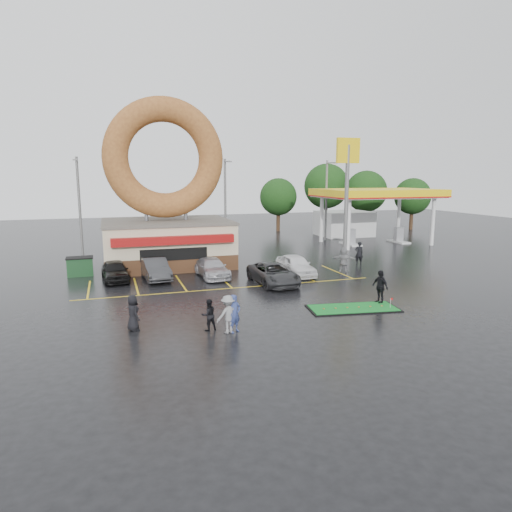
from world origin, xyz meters
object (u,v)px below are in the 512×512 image
object	(u,v)px
car_dgrey	(155,269)
car_white	(296,265)
dumpster	(80,267)
gas_station	(362,208)
car_black	(115,271)
person_cameraman	(380,287)
putting_green	(353,308)
shell_sign	(347,175)
car_silver	(212,268)
donut_shop	(166,211)
car_grey	(273,274)
streetlight_left	(79,204)
streetlight_mid	(225,201)
person_blue	(235,313)
streetlight_right	(327,198)

from	to	relation	value
car_dgrey	car_white	bearing A→B (deg)	-15.58
dumpster	gas_station	bearing A→B (deg)	17.33
car_black	person_cameraman	xyz separation A→B (m)	(14.48, -10.72, 0.26)
putting_green	car_white	bearing A→B (deg)	87.96
shell_sign	person_cameraman	world-z (taller)	shell_sign
shell_sign	car_white	bearing A→B (deg)	-140.15
car_white	car_silver	bearing A→B (deg)	165.60
donut_shop	car_dgrey	xyz separation A→B (m)	(-1.55, -5.34, -3.71)
car_grey	gas_station	bearing A→B (deg)	43.16
streetlight_left	streetlight_mid	distance (m)	14.04
person_blue	putting_green	bearing A→B (deg)	-17.77
streetlight_right	shell_sign	bearing A→B (deg)	-106.83
donut_shop	streetlight_left	bearing A→B (deg)	135.22
streetlight_right	dumpster	world-z (taller)	streetlight_right
donut_shop	streetlight_left	world-z (taller)	donut_shop
streetlight_left	shell_sign	bearing A→B (deg)	-18.99
shell_sign	car_dgrey	world-z (taller)	shell_sign
gas_station	streetlight_left	size ratio (longest dim) A/B	1.52
putting_green	donut_shop	bearing A→B (deg)	116.69
streetlight_left	car_grey	world-z (taller)	streetlight_left
person_blue	streetlight_mid	bearing A→B (deg)	46.32
car_silver	dumpster	world-z (taller)	car_silver
streetlight_right	car_white	xyz separation A→B (m)	(-10.52, -16.19, -4.01)
shell_sign	streetlight_left	xyz separation A→B (m)	(-23.00, 7.92, -2.60)
car_black	car_white	world-z (taller)	car_white
car_dgrey	putting_green	world-z (taller)	car_dgrey
car_black	gas_station	bearing A→B (deg)	20.81
streetlight_mid	gas_station	bearing A→B (deg)	0.08
streetlight_mid	streetlight_right	world-z (taller)	same
streetlight_left	car_silver	xyz separation A→B (m)	(9.47, -12.78, -4.11)
streetlight_right	person_blue	distance (m)	32.57
streetlight_left	person_cameraman	world-z (taller)	streetlight_left
streetlight_mid	person_blue	world-z (taller)	streetlight_mid
gas_station	car_white	bearing A→B (deg)	-133.66
gas_station	streetlight_right	distance (m)	4.26
shell_sign	putting_green	world-z (taller)	shell_sign
shell_sign	car_dgrey	bearing A→B (deg)	-166.03
car_white	putting_green	size ratio (longest dim) A/B	0.86
car_black	car_grey	xyz separation A→B (m)	(10.26, -4.33, 0.00)
person_cameraman	streetlight_right	bearing A→B (deg)	148.81
car_black	person_blue	world-z (taller)	person_blue
donut_shop	car_black	xyz separation A→B (m)	(-4.29, -4.97, -3.75)
person_cameraman	putting_green	size ratio (longest dim) A/B	0.37
donut_shop	shell_sign	bearing A→B (deg)	-3.47
shell_sign	car_grey	distance (m)	14.65
car_black	car_silver	xyz separation A→B (m)	(6.76, -0.86, -0.05)
person_blue	dumpster	bearing A→B (deg)	85.80
donut_shop	person_blue	size ratio (longest dim) A/B	7.46
dumpster	streetlight_mid	bearing A→B (deg)	35.05
streetlight_right	car_white	distance (m)	19.72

